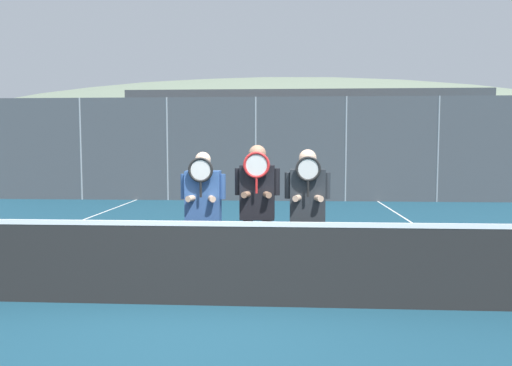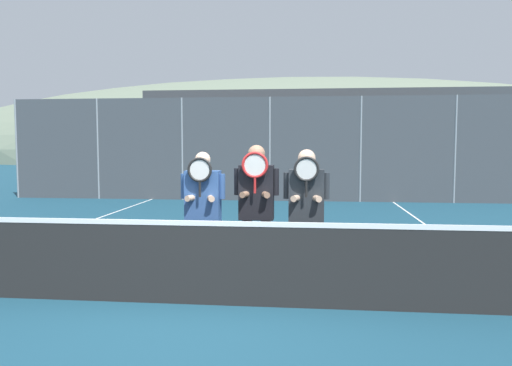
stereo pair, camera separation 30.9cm
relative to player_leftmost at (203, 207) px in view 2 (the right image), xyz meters
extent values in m
plane|color=navy|center=(0.09, -0.81, -1.01)|extent=(120.00, 120.00, 0.00)
ellipsoid|color=slate|center=(0.09, 58.16, -1.01)|extent=(99.37, 55.21, 19.32)
cube|color=tan|center=(1.85, 16.54, 0.80)|extent=(14.17, 5.00, 3.64)
cube|color=#3D4247|center=(1.85, 16.54, 2.80)|extent=(14.67, 5.50, 0.36)
cylinder|color=gray|center=(-8.45, 9.59, 0.64)|extent=(0.06, 0.06, 3.30)
cylinder|color=gray|center=(-5.61, 9.59, 0.64)|extent=(0.06, 0.06, 3.30)
cylinder|color=gray|center=(-2.76, 9.59, 0.64)|extent=(0.06, 0.06, 3.30)
cylinder|color=gray|center=(0.09, 9.59, 0.64)|extent=(0.06, 0.06, 3.30)
cylinder|color=gray|center=(2.93, 9.59, 0.64)|extent=(0.06, 0.06, 3.30)
cylinder|color=gray|center=(5.78, 9.59, 0.64)|extent=(0.06, 0.06, 3.30)
cube|color=#42474C|center=(0.09, 9.59, 0.64)|extent=(17.08, 0.02, 3.30)
cube|color=black|center=(0.09, -0.81, -0.56)|extent=(10.24, 0.02, 0.91)
cube|color=white|center=(0.09, -0.81, -0.08)|extent=(10.24, 0.03, 0.06)
cube|color=white|center=(-3.79, 2.19, -1.01)|extent=(0.05, 16.00, 0.01)
cube|color=white|center=(3.96, 2.19, -1.01)|extent=(0.05, 16.00, 0.01)
cylinder|color=black|center=(-0.12, 0.01, -0.60)|extent=(0.13, 0.13, 0.82)
cylinder|color=black|center=(0.12, 0.01, -0.60)|extent=(0.13, 0.13, 0.82)
cube|color=#335693|center=(0.00, 0.01, 0.14)|extent=(0.44, 0.22, 0.65)
sphere|color=#DBB293|center=(0.00, 0.01, 0.60)|extent=(0.20, 0.20, 0.20)
cylinder|color=#335693|center=(-0.25, 0.01, 0.26)|extent=(0.08, 0.08, 0.32)
cylinder|color=#335693|center=(0.25, 0.01, 0.26)|extent=(0.08, 0.08, 0.32)
cylinder|color=#DBB293|center=(-0.11, -0.08, 0.12)|extent=(0.16, 0.27, 0.08)
cylinder|color=#DBB293|center=(0.11, -0.08, 0.12)|extent=(0.16, 0.27, 0.08)
cylinder|color=black|center=(0.00, -0.17, 0.24)|extent=(0.03, 0.03, 0.20)
torus|color=black|center=(0.00, -0.17, 0.48)|extent=(0.31, 0.03, 0.31)
cylinder|color=silver|center=(0.00, -0.17, 0.48)|extent=(0.26, 0.00, 0.26)
cylinder|color=#56565B|center=(0.58, -0.03, -0.58)|extent=(0.13, 0.13, 0.87)
cylinder|color=#56565B|center=(0.81, -0.03, -0.58)|extent=(0.13, 0.13, 0.87)
cube|color=black|center=(0.69, -0.03, 0.19)|extent=(0.43, 0.22, 0.69)
sphere|color=#997056|center=(0.69, -0.03, 0.68)|extent=(0.22, 0.22, 0.22)
cylinder|color=black|center=(0.45, -0.03, 0.33)|extent=(0.08, 0.08, 0.34)
cylinder|color=black|center=(0.94, -0.03, 0.33)|extent=(0.08, 0.08, 0.34)
cylinder|color=#997056|center=(0.59, -0.12, 0.18)|extent=(0.16, 0.27, 0.08)
cylinder|color=#997056|center=(0.80, -0.12, 0.18)|extent=(0.16, 0.27, 0.08)
cylinder|color=red|center=(0.69, -0.21, 0.30)|extent=(0.03, 0.03, 0.20)
torus|color=red|center=(0.69, -0.21, 0.55)|extent=(0.33, 0.04, 0.33)
cylinder|color=silver|center=(0.69, -0.21, 0.55)|extent=(0.27, 0.00, 0.27)
cylinder|color=black|center=(1.20, -0.08, -0.59)|extent=(0.13, 0.13, 0.84)
cylinder|color=black|center=(1.44, -0.08, -0.59)|extent=(0.13, 0.13, 0.84)
cube|color=#282D33|center=(1.32, -0.08, 0.16)|extent=(0.43, 0.22, 0.67)
sphere|color=#DBB293|center=(1.32, -0.08, 0.63)|extent=(0.22, 0.22, 0.22)
cylinder|color=#282D33|center=(1.08, -0.08, 0.29)|extent=(0.08, 0.08, 0.33)
cylinder|color=#282D33|center=(1.56, -0.08, 0.29)|extent=(0.08, 0.08, 0.33)
cylinder|color=#DBB293|center=(1.21, -0.17, 0.15)|extent=(0.16, 0.27, 0.08)
cylinder|color=#DBB293|center=(1.43, -0.17, 0.15)|extent=(0.16, 0.27, 0.08)
cylinder|color=black|center=(1.32, -0.26, 0.27)|extent=(0.03, 0.03, 0.20)
torus|color=black|center=(1.32, -0.26, 0.50)|extent=(0.31, 0.03, 0.31)
cylinder|color=silver|center=(1.32, -0.26, 0.50)|extent=(0.25, 0.00, 0.25)
cube|color=slate|center=(-4.22, 12.31, -0.34)|extent=(4.24, 1.89, 0.75)
cube|color=#2D3842|center=(-4.22, 12.31, 0.34)|extent=(2.33, 1.74, 0.62)
cylinder|color=black|center=(-2.84, 11.35, -0.71)|extent=(0.60, 0.16, 0.60)
cylinder|color=black|center=(-2.84, 13.28, -0.71)|extent=(0.60, 0.16, 0.60)
cylinder|color=black|center=(-5.60, 11.35, -0.71)|extent=(0.60, 0.16, 0.60)
cylinder|color=black|center=(-5.60, 13.28, -0.71)|extent=(0.60, 0.16, 0.60)
cube|color=#B2B7BC|center=(0.65, 12.61, -0.33)|extent=(4.56, 1.80, 0.77)
cube|color=#2D3842|center=(0.65, 12.61, 0.37)|extent=(2.51, 1.66, 0.63)
cylinder|color=black|center=(2.14, 11.69, -0.71)|extent=(0.60, 0.16, 0.60)
cylinder|color=black|center=(2.14, 13.53, -0.71)|extent=(0.60, 0.16, 0.60)
cylinder|color=black|center=(-0.83, 11.69, -0.71)|extent=(0.60, 0.16, 0.60)
cylinder|color=black|center=(-0.83, 13.53, -0.71)|extent=(0.60, 0.16, 0.60)
cube|color=#285638|center=(5.41, 12.73, -0.33)|extent=(4.01, 1.89, 0.78)
cube|color=#2D3842|center=(5.41, 12.73, 0.38)|extent=(2.21, 1.74, 0.63)
cylinder|color=black|center=(6.71, 11.77, -0.71)|extent=(0.60, 0.16, 0.60)
cylinder|color=black|center=(6.71, 13.70, -0.71)|extent=(0.60, 0.16, 0.60)
cylinder|color=black|center=(4.10, 11.77, -0.71)|extent=(0.60, 0.16, 0.60)
cylinder|color=black|center=(4.10, 13.70, -0.71)|extent=(0.60, 0.16, 0.60)
camera|label=1|loc=(1.05, -6.26, 0.80)|focal=35.00mm
camera|label=2|loc=(1.36, -6.24, 0.80)|focal=35.00mm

